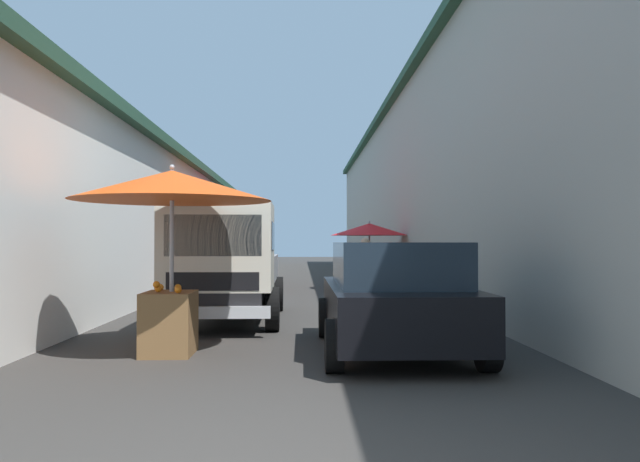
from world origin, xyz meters
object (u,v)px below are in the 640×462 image
at_px(fruit_stall_far_left, 221,228).
at_px(plastic_stool, 351,297).
at_px(fruit_stall_near_left, 236,228).
at_px(vendor_in_shade, 207,262).
at_px(hatchback_car, 394,296).
at_px(vendor_by_crates, 365,264).
at_px(fruit_stall_far_right, 172,203).
at_px(parked_scooter, 370,280).
at_px(fruit_stall_near_right, 369,237).
at_px(delivery_truck, 224,266).

height_order(fruit_stall_far_left, plastic_stool, fruit_stall_far_left).
distance_m(fruit_stall_near_left, vendor_in_shade, 6.59).
bearing_deg(hatchback_car, vendor_in_shade, 25.67).
xyz_separation_m(fruit_stall_far_left, vendor_by_crates, (-2.75, -3.99, -0.98)).
bearing_deg(fruit_stall_far_right, fruit_stall_near_left, 2.41).
bearing_deg(fruit_stall_far_left, fruit_stall_near_left, -1.33).
relative_size(vendor_in_shade, parked_scooter, 0.98).
xyz_separation_m(fruit_stall_far_right, hatchback_car, (0.01, -2.92, -1.23)).
height_order(fruit_stall_near_right, vendor_by_crates, fruit_stall_near_right).
xyz_separation_m(fruit_stall_near_left, plastic_stool, (-9.18, -3.31, -1.63)).
bearing_deg(fruit_stall_near_left, hatchback_car, -165.85).
bearing_deg(hatchback_car, parked_scooter, -4.09).
distance_m(fruit_stall_near_left, hatchback_car, 14.41).
bearing_deg(vendor_by_crates, fruit_stall_far_left, 55.41).
xyz_separation_m(vendor_by_crates, plastic_stool, (-2.91, 0.59, -0.57)).
height_order(fruit_stall_near_right, hatchback_car, fruit_stall_near_right).
distance_m(fruit_stall_near_right, vendor_by_crates, 3.42).
height_order(vendor_in_shade, plastic_stool, vendor_in_shade).
xyz_separation_m(fruit_stall_near_left, vendor_in_shade, (-6.51, 0.05, -0.99)).
bearing_deg(vendor_by_crates, delivery_truck, 148.96).
height_order(fruit_stall_far_right, delivery_truck, fruit_stall_far_right).
relative_size(hatchback_car, parked_scooter, 2.32).
bearing_deg(fruit_stall_near_right, delivery_truck, 157.41).
height_order(fruit_stall_near_left, vendor_in_shade, fruit_stall_near_left).
distance_m(delivery_truck, parked_scooter, 6.71).
bearing_deg(vendor_by_crates, fruit_stall_near_right, -7.91).
height_order(vendor_by_crates, vendor_in_shade, vendor_in_shade).
bearing_deg(vendor_by_crates, parked_scooter, -13.28).
xyz_separation_m(fruit_stall_far_right, plastic_stool, (4.75, -2.73, -1.64)).
bearing_deg(plastic_stool, fruit_stall_far_right, 150.14).
relative_size(fruit_stall_far_left, fruit_stall_far_right, 0.98).
bearing_deg(fruit_stall_far_left, fruit_stall_far_right, -176.33).
bearing_deg(hatchback_car, fruit_stall_far_left, 19.06).
bearing_deg(fruit_stall_far_right, fruit_stall_near_right, -19.01).
height_order(fruit_stall_far_right, parked_scooter, fruit_stall_far_right).
bearing_deg(hatchback_car, fruit_stall_near_left, 14.15).
bearing_deg(fruit_stall_far_right, fruit_stall_far_left, 3.67).
bearing_deg(vendor_in_shade, fruit_stall_far_right, -175.10).
bearing_deg(fruit_stall_far_right, parked_scooter, -22.39).
bearing_deg(hatchback_car, plastic_stool, 2.39).
xyz_separation_m(fruit_stall_near_right, parked_scooter, (-2.37, 0.24, -1.17)).
distance_m(parked_scooter, plastic_stool, 3.93).
height_order(vendor_by_crates, plastic_stool, vendor_by_crates).
distance_m(fruit_stall_near_left, fruit_stall_near_right, 5.28).
relative_size(fruit_stall_near_left, fruit_stall_near_right, 1.11).
distance_m(fruit_stall_far_right, delivery_truck, 2.89).
xyz_separation_m(fruit_stall_far_right, vendor_in_shade, (7.42, 0.64, -1.00)).
height_order(fruit_stall_near_right, parked_scooter, fruit_stall_near_right).
distance_m(hatchback_car, plastic_stool, 4.76).
xyz_separation_m(hatchback_car, vendor_by_crates, (7.65, -0.39, 0.16)).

